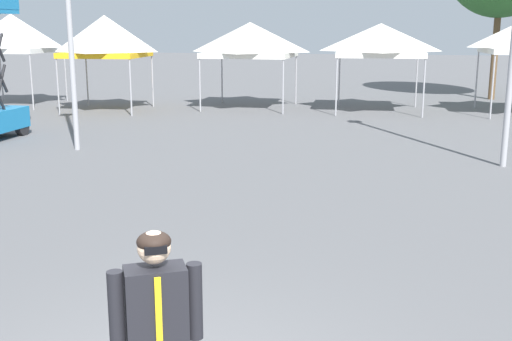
# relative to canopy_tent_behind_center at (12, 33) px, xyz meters

# --- Properties ---
(canopy_tent_behind_center) EXTENTS (3.25, 3.25, 3.62)m
(canopy_tent_behind_center) POSITION_rel_canopy_tent_behind_center_xyz_m (0.00, 0.00, 0.00)
(canopy_tent_behind_center) COLOR #9E9EA3
(canopy_tent_behind_center) RESTS_ON ground
(canopy_tent_right_of_center) EXTENTS (3.05, 3.05, 3.53)m
(canopy_tent_right_of_center) POSITION_rel_canopy_tent_behind_center_xyz_m (4.43, -0.96, -0.10)
(canopy_tent_right_of_center) COLOR #9E9EA3
(canopy_tent_right_of_center) RESTS_ON ground
(canopy_tent_behind_left) EXTENTS (3.31, 3.31, 3.28)m
(canopy_tent_behind_left) POSITION_rel_canopy_tent_behind_center_xyz_m (9.53, 0.95, -0.24)
(canopy_tent_behind_left) COLOR #9E9EA3
(canopy_tent_behind_left) RESTS_ON ground
(canopy_tent_left_of_center) EXTENTS (3.30, 3.30, 3.23)m
(canopy_tent_left_of_center) POSITION_rel_canopy_tent_behind_center_xyz_m (14.45, 0.88, -0.23)
(canopy_tent_left_of_center) COLOR #9E9EA3
(canopy_tent_left_of_center) RESTS_ON ground
(person_foreground) EXTENTS (0.59, 0.41, 1.78)m
(person_foreground) POSITION_rel_canopy_tent_behind_center_xyz_m (13.31, -19.50, -1.82)
(person_foreground) COLOR #33384C
(person_foreground) RESTS_ON ground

